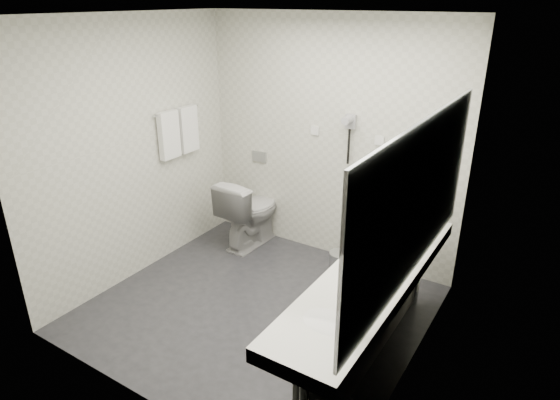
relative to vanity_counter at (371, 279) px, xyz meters
The scene contains 30 objects.
floor 1.39m from the vanity_counter, 169.92° to the left, with size 2.80×2.80×0.00m, color #27272C.
ceiling 2.05m from the vanity_counter, 169.92° to the left, with size 2.80×2.80×0.00m, color silver.
wall_back 1.93m from the vanity_counter, 126.87° to the left, with size 2.80×2.80×0.00m, color beige.
wall_front 1.64m from the vanity_counter, 135.64° to the right, with size 2.80×2.80×0.00m, color beige.
wall_left 2.57m from the vanity_counter, behind, with size 2.60×2.60×0.00m, color beige.
wall_right 0.56m from the vanity_counter, 36.03° to the left, with size 2.60×2.60×0.00m, color beige.
vanity_counter is the anchor object (origin of this frame).
vanity_panel 0.43m from the vanity_counter, ahead, with size 0.03×2.15×0.75m, color gray.
vanity_post_far 1.12m from the vanity_counter, 86.97° to the left, with size 0.06×0.06×0.75m, color silver.
mirror 0.70m from the vanity_counter, ahead, with size 0.02×2.20×1.05m, color #B2BCC6.
basin_near 0.65m from the vanity_counter, 90.00° to the right, with size 0.40×0.31×0.05m, color silver.
basin_far 0.65m from the vanity_counter, 90.00° to the left, with size 0.40×0.31×0.05m, color silver.
faucet_near 0.69m from the vanity_counter, 73.30° to the right, with size 0.04×0.04×0.15m, color silver.
faucet_far 0.69m from the vanity_counter, 73.30° to the left, with size 0.04×0.04×0.15m, color silver.
soap_bottle_a 0.14m from the vanity_counter, 17.29° to the right, with size 0.04×0.04×0.10m, color white.
soap_bottle_b 0.19m from the vanity_counter, 89.55° to the left, with size 0.07×0.07×0.09m, color white.
soap_bottle_c 0.14m from the vanity_counter, 24.44° to the left, with size 0.05×0.05×0.14m, color white.
glass_left 0.36m from the vanity_counter, 56.53° to the left, with size 0.05×0.05×0.10m, color silver.
toilet 2.29m from the vanity_counter, 147.95° to the left, with size 0.45×0.79×0.80m, color silver.
flush_plate 2.48m from the vanity_counter, 143.06° to the left, with size 0.18×0.02×0.12m, color #B2B5BA.
pedal_bin 1.40m from the vanity_counter, 124.63° to the left, with size 0.21×0.21×0.30m, color #B2B5BA.
bin_lid 1.33m from the vanity_counter, 124.63° to the left, with size 0.21×0.21×0.01m, color #B2B5BA.
towel_rail 2.69m from the vanity_counter, 163.14° to the left, with size 0.02×0.02×0.62m, color silver.
towel_near 2.59m from the vanity_counter, 166.10° to the left, with size 0.07×0.24×0.48m, color white.
towel_far 2.67m from the vanity_counter, 160.15° to the left, with size 0.07×0.24×0.48m, color white.
dryer_cradle 1.85m from the vanity_counter, 120.76° to the left, with size 0.10×0.04×0.14m, color #99999E.
dryer_barrel 1.81m from the vanity_counter, 122.01° to the left, with size 0.08×0.08×0.14m, color #99999E.
dryer_cord 1.76m from the vanity_counter, 121.02° to the left, with size 0.02×0.02×0.35m, color black.
switch_plate_a 2.04m from the vanity_counter, 130.59° to the left, with size 0.09×0.02×0.09m, color silver.
switch_plate_b 1.69m from the vanity_counter, 111.13° to the left, with size 0.09×0.02×0.09m, color silver.
Camera 1 is at (2.14, -2.98, 2.62)m, focal length 30.95 mm.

